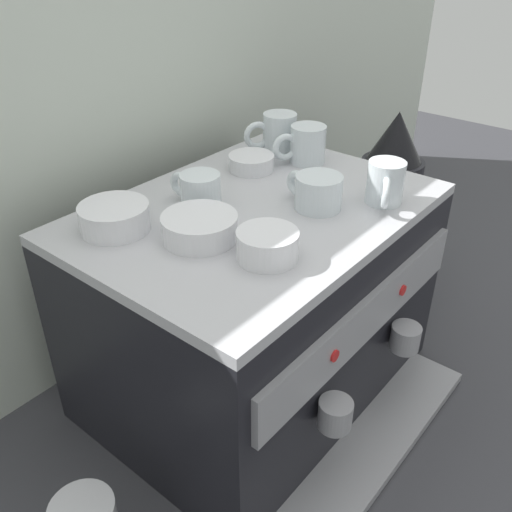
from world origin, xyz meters
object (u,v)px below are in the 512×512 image
object	(u,v)px
ceramic_cup_2	(317,191)
coffee_grinder	(387,203)
espresso_machine	(258,304)
ceramic_cup_0	(199,190)
ceramic_bowl_1	(199,228)
ceramic_bowl_0	(267,246)
ceramic_cup_1	(278,133)
ceramic_bowl_2	(115,218)
ceramic_bowl_3	(251,163)
ceramic_cup_3	(306,145)
ceramic_cup_4	(385,183)

from	to	relation	value
ceramic_cup_2	coffee_grinder	bearing A→B (deg)	9.97
espresso_machine	ceramic_cup_2	world-z (taller)	ceramic_cup_2
ceramic_cup_0	ceramic_bowl_1	world-z (taller)	ceramic_cup_0
ceramic_bowl_0	ceramic_cup_2	bearing A→B (deg)	11.85
espresso_machine	ceramic_cup_0	bearing A→B (deg)	123.82
ceramic_cup_1	ceramic_cup_2	xyz separation A→B (m)	(-0.17, -0.22, -0.01)
ceramic_bowl_2	coffee_grinder	distance (m)	0.79
ceramic_bowl_0	ceramic_bowl_3	world-z (taller)	ceramic_bowl_0
ceramic_cup_2	ceramic_cup_0	bearing A→B (deg)	127.99
ceramic_cup_0	ceramic_bowl_1	size ratio (longest dim) A/B	0.86
ceramic_cup_1	ceramic_bowl_0	xyz separation A→B (m)	(-0.36, -0.26, -0.02)
espresso_machine	ceramic_cup_2	distance (m)	0.26
espresso_machine	ceramic_cup_3	distance (m)	0.34
espresso_machine	ceramic_bowl_1	distance (m)	0.27
espresso_machine	ceramic_cup_1	distance (m)	0.37
espresso_machine	ceramic_cup_1	size ratio (longest dim) A/B	6.05
ceramic_cup_2	ceramic_bowl_0	bearing A→B (deg)	-168.15
espresso_machine	ceramic_cup_0	world-z (taller)	ceramic_cup_0
ceramic_cup_0	ceramic_bowl_2	distance (m)	0.16
espresso_machine	ceramic_bowl_3	bearing A→B (deg)	43.58
ceramic_cup_1	espresso_machine	bearing A→B (deg)	-149.53
ceramic_cup_2	ceramic_cup_4	bearing A→B (deg)	-42.87
ceramic_cup_0	ceramic_cup_4	size ratio (longest dim) A/B	1.05
ceramic_cup_3	ceramic_bowl_3	size ratio (longest dim) A/B	1.15
ceramic_cup_0	ceramic_bowl_3	world-z (taller)	ceramic_cup_0
ceramic_cup_2	ceramic_cup_4	xyz separation A→B (m)	(0.09, -0.08, 0.01)
ceramic_bowl_3	coffee_grinder	xyz separation A→B (m)	(0.41, -0.12, -0.21)
ceramic_cup_4	ceramic_bowl_0	xyz separation A→B (m)	(-0.28, 0.04, -0.02)
ceramic_cup_3	ceramic_bowl_1	bearing A→B (deg)	-171.75
ceramic_cup_0	ceramic_cup_3	bearing A→B (deg)	-5.56
ceramic_cup_1	coffee_grinder	distance (m)	0.40
ceramic_cup_4	ceramic_bowl_0	bearing A→B (deg)	171.06
ceramic_bowl_2	ceramic_bowl_1	bearing A→B (deg)	-62.58
ceramic_cup_3	ceramic_bowl_0	world-z (taller)	ceramic_cup_3
ceramic_cup_4	ceramic_bowl_1	size ratio (longest dim) A/B	0.82
ceramic_cup_2	ceramic_bowl_0	world-z (taller)	ceramic_cup_2
ceramic_cup_2	ceramic_cup_3	xyz separation A→B (m)	(0.16, 0.14, 0.01)
ceramic_cup_3	ceramic_cup_4	distance (m)	0.23
ceramic_cup_4	ceramic_bowl_2	bearing A→B (deg)	141.35
ceramic_cup_2	ceramic_bowl_0	distance (m)	0.19
espresso_machine	ceramic_cup_1	world-z (taller)	ceramic_cup_1
ceramic_cup_2	espresso_machine	bearing A→B (deg)	132.23
ceramic_cup_0	ceramic_cup_1	world-z (taller)	ceramic_cup_1
ceramic_cup_2	ceramic_bowl_3	xyz separation A→B (m)	(0.06, 0.20, -0.02)
ceramic_bowl_1	ceramic_bowl_3	size ratio (longest dim) A/B	1.33
ceramic_bowl_0	ceramic_cup_3	bearing A→B (deg)	26.69
ceramic_bowl_0	ceramic_bowl_1	xyz separation A→B (m)	(-0.02, 0.12, -0.00)
ceramic_bowl_0	coffee_grinder	xyz separation A→B (m)	(0.66, 0.12, -0.22)
ceramic_cup_0	ceramic_bowl_0	bearing A→B (deg)	-107.03
espresso_machine	ceramic_bowl_3	world-z (taller)	ceramic_bowl_3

